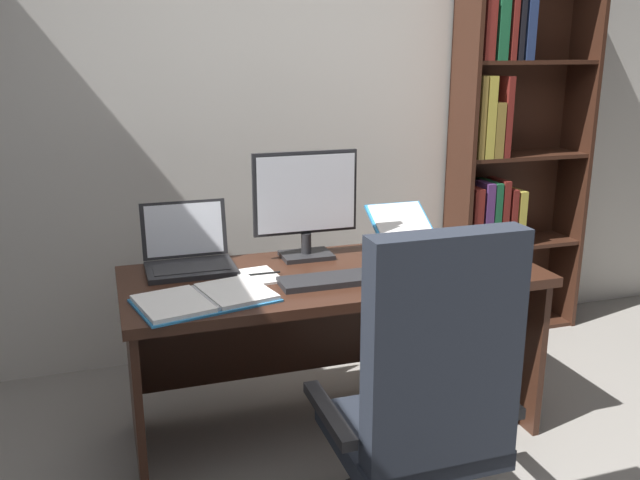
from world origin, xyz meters
name	(u,v)px	position (x,y,z in m)	size (l,w,h in m)	color
wall_back	(316,89)	(0.00, 1.87, 1.41)	(4.86, 0.12, 2.82)	beige
desk	(327,310)	(-0.25, 0.95, 0.53)	(1.71, 0.71, 0.73)	#381E14
bookshelf	(505,154)	(1.04, 1.65, 1.05)	(0.78, 0.28, 2.07)	#381E14
office_chair	(423,424)	(-0.22, 0.08, 0.48)	(0.61, 0.60, 1.13)	#232326
monitor	(306,205)	(-0.29, 1.11, 0.96)	(0.46, 0.16, 0.47)	#232326
laptop	(189,255)	(-0.80, 1.11, 0.78)	(0.36, 0.31, 0.26)	#232326
keyboard	(333,280)	(-0.29, 0.75, 0.74)	(0.42, 0.15, 0.02)	#232326
computer_mouse	(403,270)	(0.01, 0.75, 0.75)	(0.06, 0.10, 0.04)	#232326
reading_stand_with_book	(403,226)	(0.20, 1.17, 0.81)	(0.29, 0.29, 0.17)	#232326
open_binder	(205,299)	(-0.80, 0.70, 0.74)	(0.54, 0.39, 0.02)	#2D84C6
notepad	(258,276)	(-0.55, 0.90, 0.73)	(0.15, 0.21, 0.01)	white
pen	(263,274)	(-0.53, 0.90, 0.74)	(0.01, 0.01, 0.14)	black
coffee_mug	(478,241)	(0.48, 0.96, 0.77)	(0.09, 0.09, 0.09)	maroon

